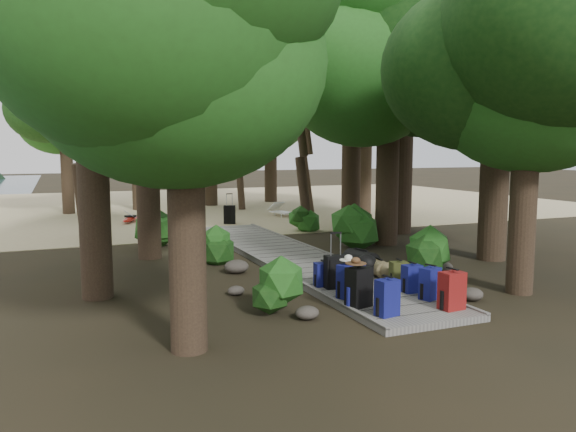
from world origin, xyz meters
name	(u,v)px	position (x,y,z in m)	size (l,w,h in m)	color
ground	(308,268)	(0.00, 0.00, 0.00)	(120.00, 120.00, 0.00)	black
sand_beach	(176,206)	(0.00, 16.00, 0.01)	(40.00, 22.00, 0.02)	tan
boardwalk	(292,258)	(0.00, 1.00, 0.06)	(2.00, 12.00, 0.12)	slate
backpack_left_a	(387,296)	(-0.60, -4.40, 0.45)	(0.35, 0.25, 0.66)	navy
backpack_left_b	(359,285)	(-0.75, -3.74, 0.50)	(0.41, 0.29, 0.76)	black
backpack_left_c	(348,279)	(-0.65, -3.17, 0.46)	(0.37, 0.26, 0.68)	navy
backpack_left_d	(323,273)	(-0.68, -2.20, 0.38)	(0.33, 0.24, 0.51)	navy
backpack_right_a	(452,289)	(0.61, -4.49, 0.48)	(0.40, 0.28, 0.71)	maroon
backpack_right_b	(430,282)	(0.67, -3.81, 0.44)	(0.35, 0.25, 0.64)	navy
backpack_right_c	(412,277)	(0.65, -3.28, 0.41)	(0.34, 0.24, 0.58)	navy
backpack_right_d	(399,272)	(0.76, -2.68, 0.38)	(0.34, 0.24, 0.52)	#384319
duffel_right_khaki	(379,268)	(0.80, -1.88, 0.30)	(0.35, 0.53, 0.35)	olive
duffel_right_black	(361,261)	(0.66, -1.35, 0.36)	(0.48, 0.76, 0.48)	black
suitcase_on_boardwalk	(335,272)	(-0.53, -2.45, 0.44)	(0.42, 0.23, 0.65)	black
lone_suitcase_on_sand	(230,215)	(0.50, 8.25, 0.37)	(0.44, 0.25, 0.69)	black
hat_brown	(356,260)	(-0.83, -3.75, 0.93)	(0.36, 0.36, 0.11)	#51351E
hat_white	(348,257)	(-0.63, -3.13, 0.86)	(0.32, 0.32, 0.11)	silver
kayak	(130,218)	(-2.90, 10.17, 0.19)	(0.74, 3.37, 0.34)	#A8170E
sun_lounger	(282,210)	(3.23, 9.76, 0.29)	(0.55, 1.70, 0.55)	silver
tree_right_a	(528,106)	(2.84, -3.74, 3.63)	(4.35, 4.35, 7.25)	black
tree_right_b	(500,57)	(4.75, -0.87, 5.06)	(5.67, 5.67, 10.13)	black
tree_right_c	(389,81)	(3.51, 2.13, 4.75)	(5.49, 5.49, 9.50)	black
tree_right_d	(402,47)	(5.16, 3.99, 6.12)	(6.68, 6.68, 12.24)	black
tree_right_e	(352,89)	(4.67, 6.44, 4.99)	(5.55, 5.55, 9.98)	black
tree_right_f	(365,108)	(6.93, 9.36, 4.57)	(5.11, 5.11, 9.13)	black
tree_left_a	(184,83)	(-3.85, -4.42, 3.68)	(4.42, 4.42, 7.36)	black
tree_left_b	(89,74)	(-4.83, -0.96, 4.16)	(4.62, 4.62, 8.32)	black
tree_left_c	(145,90)	(-3.31, 2.65, 4.29)	(4.93, 4.93, 8.57)	black
tree_back_a	(136,121)	(-1.97, 14.73, 4.08)	(4.72, 4.72, 8.17)	black
tree_back_b	(209,109)	(1.66, 15.44, 4.77)	(5.35, 5.35, 9.55)	black
tree_back_c	(271,112)	(5.14, 16.14, 4.75)	(5.27, 5.27, 9.49)	black
tree_back_d	(65,129)	(-5.03, 14.20, 3.69)	(4.42, 4.42, 7.37)	black
palm_right_a	(309,119)	(2.55, 5.59, 3.84)	(4.50, 4.50, 7.67)	#12380F
palm_right_b	(309,126)	(5.01, 10.99, 3.85)	(3.99, 3.99, 7.71)	#12380F
palm_right_c	(245,135)	(2.73, 13.16, 3.49)	(4.39, 4.39, 6.99)	#12380F
palm_left_a	(72,125)	(-4.94, 7.19, 3.56)	(4.48, 4.48, 7.12)	#12380F
rock_left_a	(307,313)	(-1.72, -3.73, 0.11)	(0.40, 0.36, 0.22)	#4C473F
rock_left_b	(236,291)	(-2.35, -1.79, 0.09)	(0.33, 0.30, 0.18)	#4C473F
rock_left_c	(237,267)	(-1.76, 0.07, 0.15)	(0.56, 0.50, 0.31)	#4C473F
rock_left_d	(185,254)	(-2.43, 2.53, 0.07)	(0.26, 0.23, 0.14)	#4C473F
rock_right_a	(472,294)	(1.60, -3.84, 0.12)	(0.44, 0.40, 0.24)	#4C473F
rock_right_b	(444,267)	(2.68, -1.63, 0.12)	(0.42, 0.38, 0.23)	#4C473F
rock_right_c	(358,252)	(1.92, 1.01, 0.08)	(0.30, 0.27, 0.17)	#4C473F
rock_right_d	(345,234)	(2.89, 3.51, 0.16)	(0.58, 0.52, 0.32)	#4C473F
shrub_left_a	(275,290)	(-2.13, -3.29, 0.43)	(0.95, 0.95, 0.85)	#205218
shrub_left_b	(223,247)	(-1.72, 1.36, 0.40)	(0.90, 0.90, 0.81)	#205218
shrub_left_c	(150,228)	(-3.02, 4.38, 0.55)	(1.22, 1.22, 1.09)	#205218
shrub_right_a	(430,255)	(2.00, -2.03, 0.51)	(1.13, 1.13, 1.02)	#205218
shrub_right_b	(353,225)	(2.34, 2.04, 0.64)	(1.42, 1.42, 1.28)	#205218
shrub_right_c	(304,219)	(2.37, 5.56, 0.42)	(0.93, 0.93, 0.84)	#205218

